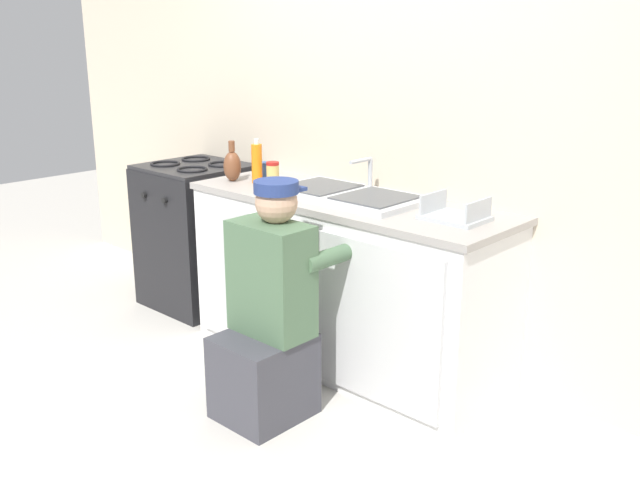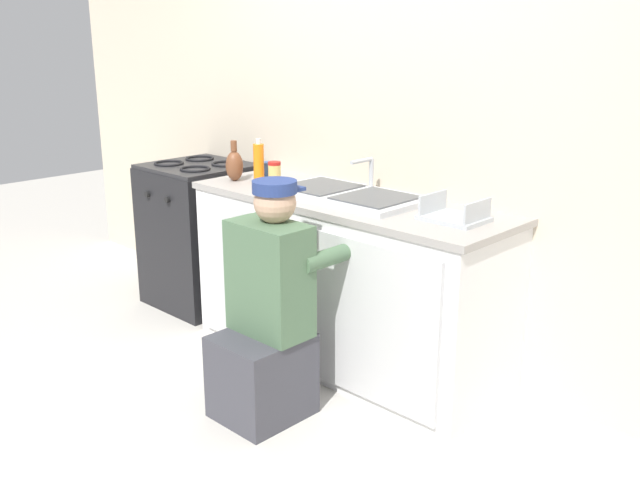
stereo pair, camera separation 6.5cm
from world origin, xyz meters
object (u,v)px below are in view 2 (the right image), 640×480
at_px(vase_decorative, 234,165).
at_px(condiment_jar, 274,173).
at_px(sink_double_basin, 347,194).
at_px(dish_rack_tray, 454,215).
at_px(stove_range, 201,234).
at_px(plumber_person, 267,321).
at_px(soap_bottle_orange, 259,163).
at_px(coffee_mug, 267,170).

bearing_deg(vase_decorative, condiment_jar, 20.45).
height_order(sink_double_basin, dish_rack_tray, sink_double_basin).
relative_size(stove_range, vase_decorative, 4.07).
xyz_separation_m(condiment_jar, dish_rack_tray, (1.17, 0.03, -0.04)).
relative_size(plumber_person, soap_bottle_orange, 4.42).
bearing_deg(dish_rack_tray, condiment_jar, -178.58).
height_order(stove_range, vase_decorative, vase_decorative).
xyz_separation_m(coffee_mug, dish_rack_tray, (1.32, -0.06, -0.02)).
height_order(plumber_person, vase_decorative, vase_decorative).
distance_m(plumber_person, dish_rack_tray, 0.98).
bearing_deg(soap_bottle_orange, vase_decorative, -158.03).
xyz_separation_m(sink_double_basin, vase_decorative, (-0.76, -0.12, 0.07)).
relative_size(soap_bottle_orange, coffee_mug, 1.98).
xyz_separation_m(vase_decorative, dish_rack_tray, (1.41, 0.12, -0.07)).
distance_m(plumber_person, condiment_jar, 1.03).
distance_m(plumber_person, soap_bottle_orange, 1.09).
bearing_deg(plumber_person, coffee_mug, 137.61).
height_order(sink_double_basin, vase_decorative, vase_decorative).
bearing_deg(stove_range, plumber_person, -25.57).
relative_size(soap_bottle_orange, dish_rack_tray, 0.89).
bearing_deg(condiment_jar, dish_rack_tray, 1.42).
height_order(plumber_person, condiment_jar, plumber_person).
bearing_deg(condiment_jar, vase_decorative, -159.55).
height_order(sink_double_basin, plumber_person, plumber_person).
relative_size(vase_decorative, coffee_mug, 1.83).
height_order(stove_range, soap_bottle_orange, soap_bottle_orange).
bearing_deg(dish_rack_tray, coffee_mug, 177.61).
xyz_separation_m(sink_double_basin, stove_range, (-1.27, -0.00, -0.46)).
bearing_deg(vase_decorative, coffee_mug, 64.71).
xyz_separation_m(sink_double_basin, plumber_person, (0.11, -0.66, -0.47)).
bearing_deg(sink_double_basin, dish_rack_tray, 0.03).
bearing_deg(vase_decorative, stove_range, 167.20).
bearing_deg(sink_double_basin, condiment_jar, -176.85).
xyz_separation_m(sink_double_basin, dish_rack_tray, (0.65, 0.00, 0.01)).
bearing_deg(plumber_person, condiment_jar, 134.79).
height_order(plumber_person, coffee_mug, plumber_person).
xyz_separation_m(stove_range, coffee_mug, (0.59, 0.06, 0.49)).
relative_size(sink_double_basin, coffee_mug, 6.35).
bearing_deg(soap_bottle_orange, plumber_person, -39.74).
distance_m(stove_range, coffee_mug, 0.77).
bearing_deg(sink_double_basin, vase_decorative, -171.17).
relative_size(sink_double_basin, soap_bottle_orange, 3.20).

